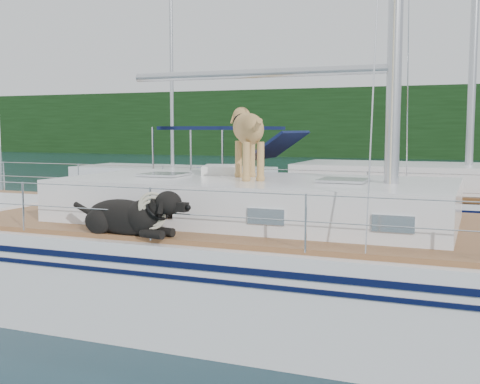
% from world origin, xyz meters
% --- Properties ---
extents(ground, '(120.00, 120.00, 0.00)m').
position_xyz_m(ground, '(0.00, 0.00, 0.00)').
color(ground, black).
rests_on(ground, ground).
extents(tree_line, '(90.00, 3.00, 6.00)m').
position_xyz_m(tree_line, '(0.00, 45.00, 3.00)').
color(tree_line, black).
rests_on(tree_line, ground).
extents(shore_bank, '(92.00, 1.00, 1.20)m').
position_xyz_m(shore_bank, '(0.00, 46.20, 0.60)').
color(shore_bank, '#595147').
rests_on(shore_bank, ground).
extents(main_sailboat, '(12.00, 3.84, 14.01)m').
position_xyz_m(main_sailboat, '(0.09, -0.01, 0.68)').
color(main_sailboat, white).
rests_on(main_sailboat, ground).
extents(neighbor_sailboat, '(11.00, 3.50, 13.30)m').
position_xyz_m(neighbor_sailboat, '(1.10, 5.89, 0.63)').
color(neighbor_sailboat, white).
rests_on(neighbor_sailboat, ground).
extents(bg_boat_west, '(8.00, 3.00, 11.65)m').
position_xyz_m(bg_boat_west, '(-8.00, 14.00, 0.45)').
color(bg_boat_west, white).
rests_on(bg_boat_west, ground).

